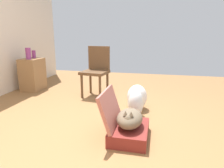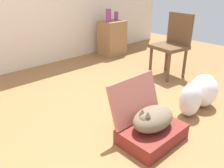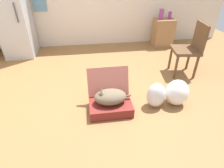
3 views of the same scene
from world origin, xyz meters
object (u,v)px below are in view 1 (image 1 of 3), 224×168
object	(u,v)px
vase_tall	(28,54)
vase_short	(34,54)
plastic_bag_clear	(137,97)
suitcase_base	(129,132)
cat	(130,118)
chair	(96,69)
side_table	(33,74)
plastic_bag_white	(136,104)

from	to	relation	value
vase_tall	vase_short	size ratio (longest dim) A/B	1.42
plastic_bag_clear	vase_short	world-z (taller)	vase_short
suitcase_base	vase_tall	size ratio (longest dim) A/B	2.52
cat	chair	bearing A→B (deg)	29.03
cat	side_table	world-z (taller)	side_table
plastic_bag_clear	vase_short	distance (m)	2.43
suitcase_base	plastic_bag_clear	size ratio (longest dim) A/B	1.50
plastic_bag_clear	vase_short	bearing A→B (deg)	71.09
vase_short	plastic_bag_clear	bearing A→B (deg)	-108.91
plastic_bag_white	side_table	distance (m)	2.45
plastic_bag_clear	side_table	distance (m)	2.33
vase_short	chair	world-z (taller)	chair
cat	plastic_bag_clear	bearing A→B (deg)	1.00
cat	side_table	xyz separation A→B (m)	(1.61, 2.25, 0.09)
plastic_bag_clear	chair	distance (m)	1.05
vase_tall	vase_short	bearing A→B (deg)	7.76
suitcase_base	vase_short	bearing A→B (deg)	52.83
cat	plastic_bag_white	bearing A→B (deg)	0.27
plastic_bag_white	chair	size ratio (longest dim) A/B	0.41
plastic_bag_clear	vase_tall	distance (m)	2.35
plastic_bag_white	chair	distance (m)	1.25
side_table	vase_short	distance (m)	0.42
plastic_bag_white	vase_tall	distance (m)	2.45
vase_short	side_table	bearing A→B (deg)	-176.07
side_table	chair	xyz separation A→B (m)	(-0.09, -1.41, 0.18)
chair	plastic_bag_clear	bearing A→B (deg)	-25.98
vase_short	suitcase_base	bearing A→B (deg)	-127.17
vase_short	vase_tall	bearing A→B (deg)	-172.24
suitcase_base	chair	xyz separation A→B (m)	(1.51, 0.84, 0.43)
plastic_bag_white	plastic_bag_clear	bearing A→B (deg)	2.49
suitcase_base	plastic_bag_clear	xyz separation A→B (m)	(0.95, 0.02, 0.12)
side_table	chair	bearing A→B (deg)	-93.68
cat	plastic_bag_clear	distance (m)	0.95
cat	suitcase_base	bearing A→B (deg)	-3.62
cat	chair	size ratio (longest dim) A/B	0.55
plastic_bag_white	vase_tall	xyz separation A→B (m)	(0.85, 2.22, 0.58)
cat	vase_short	xyz separation A→B (m)	(1.72, 2.26, 0.49)
cat	plastic_bag_white	world-z (taller)	plastic_bag_white
suitcase_base	vase_short	world-z (taller)	vase_short
side_table	plastic_bag_white	bearing A→B (deg)	-113.23
side_table	chair	world-z (taller)	chair
suitcase_base	vase_tall	distance (m)	2.77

